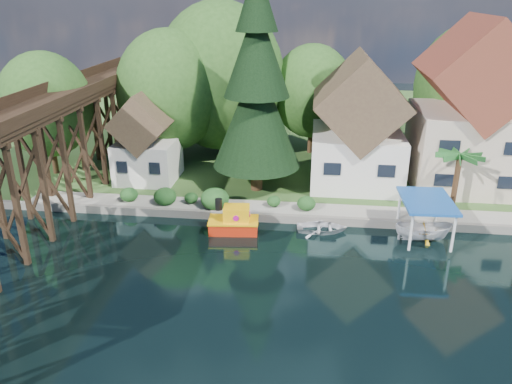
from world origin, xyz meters
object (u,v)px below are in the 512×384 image
house_left (358,130)px  shed (147,143)px  house_center (469,117)px  tugboat (234,222)px  boat_white_a (322,226)px  boat_yellow (425,230)px  trestle_bridge (32,157)px  palm_tree (460,158)px  boat_canopy (424,223)px  conifer (257,88)px

house_left → shed: 18.11m
house_center → tugboat: (-18.04, -10.43, -5.65)m
house_left → boat_white_a: bearing=-107.0°
house_center → boat_yellow: house_center is taller
trestle_bridge → house_left: 25.42m
shed → boat_white_a: size_ratio=2.16×
house_left → tugboat: bearing=-132.3°
palm_tree → house_left: bearing=142.7°
tugboat → palm_tree: bearing=15.9°
house_center → palm_tree: 6.41m
boat_canopy → boat_white_a: bearing=175.0°
house_left → palm_tree: size_ratio=2.29×
trestle_bridge → palm_tree: trestle_bridge is taller
house_left → tugboat: size_ratio=2.99×
palm_tree → boat_yellow: bearing=-123.8°
tugboat → boat_yellow: (13.34, 0.49, -0.09)m
trestle_bridge → tugboat: 14.72m
boat_canopy → palm_tree: bearing=56.2°
house_left → boat_yellow: (4.30, -9.43, -4.46)m
trestle_bridge → palm_tree: 30.54m
shed → boat_yellow: (22.30, -7.93, -3.14)m
conifer → boat_canopy: bearing=-29.2°
palm_tree → boat_white_a: palm_tree is taller
shed → boat_white_a: (15.21, -7.65, -3.45)m
house_left → house_center: house_center is taller
shed → boat_yellow: size_ratio=3.03×
boat_white_a → tugboat: bearing=92.1°
conifer → boat_yellow: bearing=-27.7°
house_center → boat_canopy: size_ratio=2.85×
conifer → boat_canopy: conifer is taller
house_left → house_center: size_ratio=0.79×
palm_tree → boat_white_a: 11.38m
tugboat → conifer: bearing=83.7°
palm_tree → boat_white_a: size_ratio=1.32×
house_center → boat_yellow: size_ratio=5.36×
house_left → boat_yellow: house_left is taller
tugboat → trestle_bridge: bearing=-176.3°
shed → house_left: bearing=4.8°
tugboat → boat_canopy: (13.13, 0.18, 0.55)m
shed → tugboat: bearing=-43.2°
house_center → conifer: 17.76m
trestle_bridge → palm_tree: bearing=10.3°
house_left → boat_canopy: size_ratio=2.26×
conifer → tugboat: 10.87m
tugboat → boat_white_a: size_ratio=1.02×
shed → boat_canopy: bearing=-20.5°
conifer → shed: bearing=172.2°
conifer → boat_canopy: 16.08m
house_left → tugboat: 14.12m
boat_white_a → shed: bearing=58.4°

